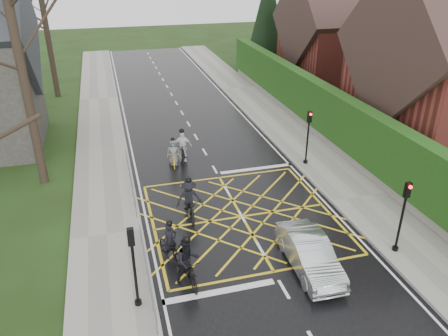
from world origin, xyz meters
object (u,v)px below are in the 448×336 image
cyclist_rear (171,247)px  cyclist_front (183,149)px  cyclist_lead (174,156)px  cyclist_back (188,265)px  cyclist_mid (189,203)px  car (310,254)px

cyclist_rear → cyclist_front: cyclist_front is taller
cyclist_rear → cyclist_lead: size_ratio=1.06×
cyclist_back → cyclist_mid: 4.41m
cyclist_lead → cyclist_rear: bearing=-93.2°
cyclist_front → car: cyclist_front is taller
cyclist_back → cyclist_lead: cyclist_back is taller
cyclist_back → cyclist_front: (1.71, 10.26, -0.02)m
cyclist_mid → car: cyclist_mid is taller
cyclist_mid → cyclist_lead: size_ratio=1.17×
cyclist_front → cyclist_lead: 0.70m
cyclist_rear → car: 5.34m
cyclist_rear → car: size_ratio=0.47×
cyclist_rear → cyclist_back: 1.58m
cyclist_back → cyclist_lead: size_ratio=1.16×
cyclist_rear → cyclist_front: bearing=55.0°
car → cyclist_lead: bearing=110.3°
cyclist_rear → car: cyclist_rear is taller
cyclist_mid → cyclist_front: cyclist_mid is taller
cyclist_back → car: size_ratio=0.51×
cyclist_front → car: bearing=-60.7°
cyclist_back → cyclist_mid: (0.91, 4.32, -0.02)m
cyclist_mid → car: (3.66, -4.77, -0.08)m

